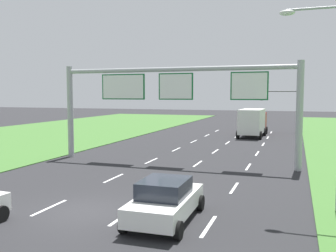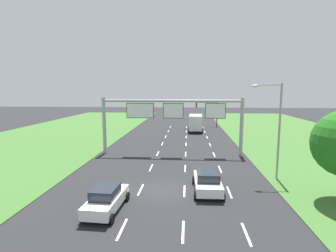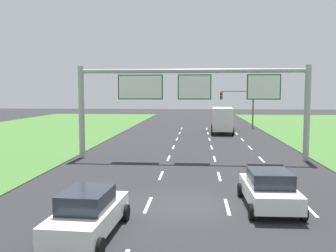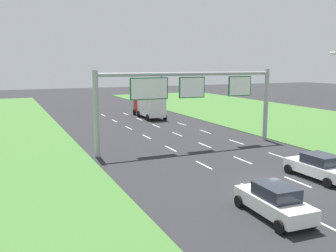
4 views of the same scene
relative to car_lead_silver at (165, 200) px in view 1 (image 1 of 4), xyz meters
The scene contains 9 objects.
ground_plane 3.63m from the car_lead_silver, behind, with size 200.00×200.00×0.00m, color #262628.
lane_dashes_inner_left 10.45m from the car_lead_silver, 120.51° to the left, with size 0.14×56.40×0.01m.
lane_dashes_inner_right 9.19m from the car_lead_silver, 101.28° to the left, with size 0.14×56.40×0.01m.
lane_dashes_slip 9.18m from the car_lead_silver, 79.22° to the left, with size 0.14×56.40×0.01m.
car_lead_silver is the anchor object (origin of this frame).
box_truck 30.77m from the car_lead_silver, 90.06° to the left, with size 2.88×7.56×3.18m.
sign_gantry 12.90m from the car_lead_silver, 106.77° to the left, with size 17.24×0.44×7.00m.
traffic_light_mast 37.95m from the car_lead_silver, 85.68° to the left, with size 4.76×0.49×5.60m.
street_lamp 8.09m from the car_lead_silver, 29.15° to the left, with size 2.61×0.32×8.50m.
Camera 1 is at (8.20, -13.23, 4.88)m, focal length 40.00 mm.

